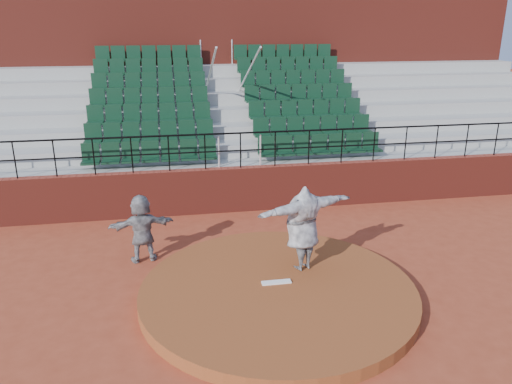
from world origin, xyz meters
TOP-DOWN VIEW (x-y plane):
  - ground at (0.00, 0.00)m, footprint 90.00×90.00m
  - pitchers_mound at (0.00, 0.00)m, footprint 5.50×5.50m
  - pitching_rubber at (0.00, 0.15)m, footprint 0.60×0.15m
  - boundary_wall at (0.00, 5.00)m, footprint 24.00×0.30m
  - wall_railing at (0.00, 5.00)m, footprint 24.04×0.05m
  - seating_deck at (0.00, 8.64)m, footprint 24.00×5.97m
  - press_box_facade at (0.00, 12.60)m, footprint 24.00×3.00m
  - pitcher at (0.67, 0.70)m, footprint 2.34×1.36m
  - fielder at (-2.69, 2.18)m, footprint 1.54×0.69m

SIDE VIEW (x-z plane):
  - ground at x=0.00m, z-range 0.00..0.00m
  - pitchers_mound at x=0.00m, z-range 0.00..0.25m
  - pitching_rubber at x=0.00m, z-range 0.25..0.28m
  - boundary_wall at x=0.00m, z-range 0.00..1.30m
  - fielder at x=-2.69m, z-range 0.00..1.60m
  - pitcher at x=0.67m, z-range 0.25..2.10m
  - seating_deck at x=0.00m, z-range -0.86..3.77m
  - wall_railing at x=0.00m, z-range 1.52..2.54m
  - press_box_facade at x=0.00m, z-range 0.00..7.10m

